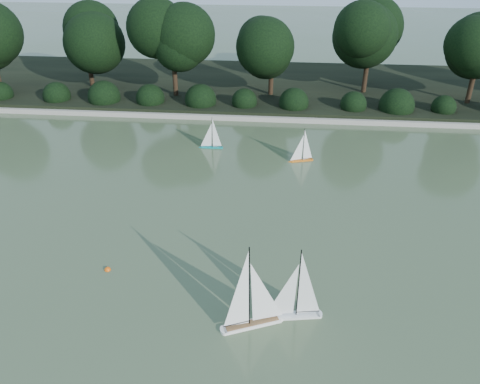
# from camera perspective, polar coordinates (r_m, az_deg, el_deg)

# --- Properties ---
(ground) EXTENTS (80.00, 80.00, 0.00)m
(ground) POSITION_cam_1_polar(r_m,az_deg,el_deg) (10.49, -4.16, -8.79)
(ground) COLOR #324127
(ground) RESTS_ON ground
(pond_coping) EXTENTS (40.00, 0.35, 0.18)m
(pond_coping) POSITION_cam_1_polar(r_m,az_deg,el_deg) (18.32, 0.28, 9.06)
(pond_coping) COLOR gray
(pond_coping) RESTS_ON ground
(far_bank) EXTENTS (40.00, 8.00, 0.30)m
(far_bank) POSITION_cam_1_polar(r_m,az_deg,el_deg) (22.09, 1.23, 12.81)
(far_bank) COLOR black
(far_bank) RESTS_ON ground
(tree_line) EXTENTS (26.31, 3.93, 4.39)m
(tree_line) POSITION_cam_1_polar(r_m,az_deg,el_deg) (19.92, 4.68, 18.26)
(tree_line) COLOR black
(tree_line) RESTS_ON ground
(shrub_hedge) EXTENTS (29.10, 1.10, 1.10)m
(shrub_hedge) POSITION_cam_1_polar(r_m,az_deg,el_deg) (19.05, 0.53, 11.01)
(shrub_hedge) COLOR black
(shrub_hedge) RESTS_ON ground
(sailboat_white_a) EXTENTS (1.25, 0.39, 1.70)m
(sailboat_white_a) POSITION_cam_1_polar(r_m,az_deg,el_deg) (9.12, 6.02, -13.68)
(sailboat_white_a) COLOR white
(sailboat_white_a) RESTS_ON ground
(sailboat_white_b) EXTENTS (1.33, 0.71, 1.88)m
(sailboat_white_b) POSITION_cam_1_polar(r_m,az_deg,el_deg) (8.93, 2.15, -14.45)
(sailboat_white_b) COLOR white
(sailboat_white_b) RESTS_ON ground
(sailboat_orange) EXTENTS (0.85, 0.36, 1.17)m
(sailboat_orange) POSITION_cam_1_polar(r_m,az_deg,el_deg) (15.00, 7.32, 4.40)
(sailboat_orange) COLOR orange
(sailboat_orange) RESTS_ON ground
(sailboat_teal) EXTENTS (0.85, 0.14, 1.16)m
(sailboat_teal) POSITION_cam_1_polar(r_m,az_deg,el_deg) (15.86, -3.72, 6.01)
(sailboat_teal) COLOR #098A89
(sailboat_teal) RESTS_ON ground
(race_buoy) EXTENTS (0.14, 0.14, 0.14)m
(race_buoy) POSITION_cam_1_polar(r_m,az_deg,el_deg) (10.71, -15.84, -9.12)
(race_buoy) COLOR #E9570C
(race_buoy) RESTS_ON ground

